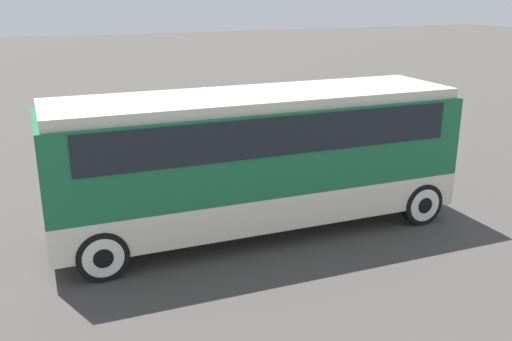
% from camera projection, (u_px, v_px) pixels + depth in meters
% --- Properties ---
extents(ground_plane, '(120.00, 120.00, 0.00)m').
position_uv_depth(ground_plane, '(256.00, 229.00, 13.24)').
color(ground_plane, '#423F3D').
extents(tour_bus, '(9.14, 2.56, 3.18)m').
position_uv_depth(tour_bus, '(260.00, 150.00, 12.69)').
color(tour_bus, silver).
rests_on(tour_bus, ground_plane).
extents(parked_car_near, '(4.35, 1.93, 1.41)m').
position_uv_depth(parked_car_near, '(176.00, 122.00, 20.74)').
color(parked_car_near, navy).
rests_on(parked_car_near, ground_plane).
extents(parked_car_mid, '(4.26, 1.86, 1.47)m').
position_uv_depth(parked_car_mid, '(132.00, 149.00, 17.12)').
color(parked_car_mid, '#BCBCC1').
rests_on(parked_car_mid, ground_plane).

